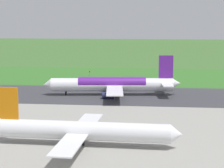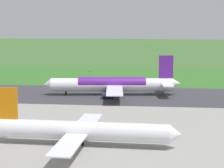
# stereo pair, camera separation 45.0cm
# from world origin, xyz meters

# --- Properties ---
(ground_plane) EXTENTS (800.00, 800.00, 0.00)m
(ground_plane) POSITION_xyz_m (0.00, 0.00, 0.00)
(ground_plane) COLOR #3D662D
(runway_asphalt) EXTENTS (600.00, 40.62, 0.06)m
(runway_asphalt) POSITION_xyz_m (0.00, 0.00, 0.03)
(runway_asphalt) COLOR #38383D
(runway_asphalt) RESTS_ON ground
(apron_concrete) EXTENTS (440.00, 110.00, 0.05)m
(apron_concrete) POSITION_xyz_m (0.00, 72.65, 0.03)
(apron_concrete) COLOR gray
(apron_concrete) RESTS_ON ground
(grass_verge_foreground) EXTENTS (600.00, 80.00, 0.04)m
(grass_verge_foreground) POSITION_xyz_m (0.00, -48.91, 0.02)
(grass_verge_foreground) COLOR #346B27
(grass_verge_foreground) RESTS_ON ground
(airliner_main) EXTENTS (54.14, 44.39, 15.88)m
(airliner_main) POSITION_xyz_m (0.38, -0.04, 4.35)
(airliner_main) COLOR white
(airliner_main) RESTS_ON ground
(airliner_parked_mid) EXTENTS (47.74, 39.00, 13.95)m
(airliner_parked_mid) POSITION_xyz_m (0.84, 67.83, 3.81)
(airliner_parked_mid) COLOR white
(airliner_parked_mid) RESTS_ON ground
(service_car_followme) EXTENTS (3.18, 4.57, 1.62)m
(service_car_followme) POSITION_xyz_m (30.37, 38.67, 0.84)
(service_car_followme) COLOR black
(service_car_followme) RESTS_ON ground
(no_stopping_sign) EXTENTS (0.60, 0.10, 2.80)m
(no_stopping_sign) POSITION_xyz_m (17.91, -51.74, 1.65)
(no_stopping_sign) COLOR slate
(no_stopping_sign) RESTS_ON ground
(traffic_cone_orange) EXTENTS (0.40, 0.40, 0.55)m
(traffic_cone_orange) POSITION_xyz_m (24.15, -52.02, 0.28)
(traffic_cone_orange) COLOR orange
(traffic_cone_orange) RESTS_ON ground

